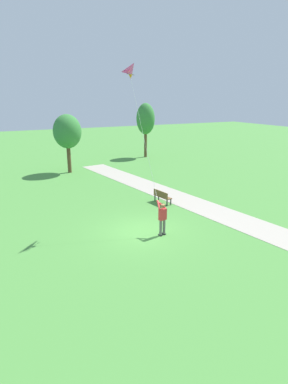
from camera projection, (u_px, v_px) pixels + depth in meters
name	position (u px, v px, depth m)	size (l,w,h in m)	color
ground_plane	(143.00, 231.00, 17.30)	(120.00, 120.00, 0.00)	#4C8E3D
walkway_path	(200.00, 206.00, 21.29)	(2.40, 32.00, 0.02)	#ADA393
person_kite_flyer	(162.00, 216.00, 16.57)	(0.51, 0.63, 1.83)	#232328
flying_kite	(134.00, 72.00, 16.46)	(1.12, 2.66, 6.83)	#E02D9E
park_bench_near_walkway	(162.00, 196.00, 21.80)	(0.65, 1.55, 0.88)	brown
tree_treeline_right	(67.00, 132.00, 29.76)	(2.59, 2.77, 5.46)	brown
tree_treeline_center	(146.00, 119.00, 37.57)	(2.09, 2.38, 6.30)	brown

